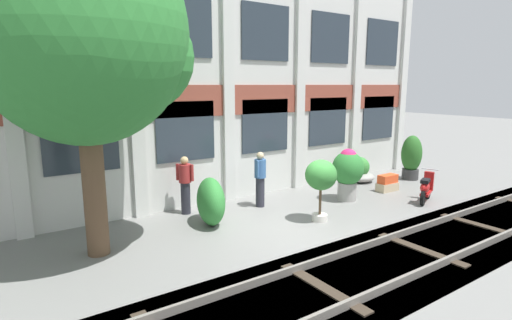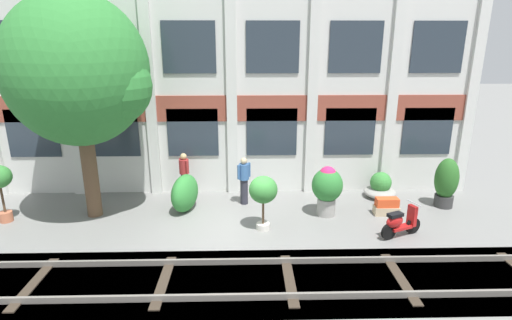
% 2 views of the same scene
% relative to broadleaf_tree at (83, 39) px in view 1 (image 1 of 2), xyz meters
% --- Properties ---
extents(ground_plane, '(80.00, 80.00, 0.00)m').
position_rel_broadleaf_tree_xyz_m(ground_plane, '(4.37, -1.22, -4.43)').
color(ground_plane, slate).
extents(apartment_facade, '(17.12, 0.64, 7.21)m').
position_rel_broadleaf_tree_xyz_m(apartment_facade, '(4.37, 2.19, -0.83)').
color(apartment_facade, silver).
rests_on(apartment_facade, ground).
extents(rail_tracks, '(24.76, 2.80, 0.43)m').
position_rel_broadleaf_tree_xyz_m(rail_tracks, '(4.37, -3.78, -4.56)').
color(rail_tracks, '#4C473F').
rests_on(rail_tracks, ground).
extents(broadleaf_tree, '(4.30, 4.10, 6.75)m').
position_rel_broadleaf_tree_xyz_m(broadleaf_tree, '(0.00, 0.00, 0.00)').
color(broadleaf_tree, brown).
rests_on(broadleaf_tree, ground).
extents(potted_plant_low_pan, '(0.83, 0.83, 1.65)m').
position_rel_broadleaf_tree_xyz_m(potted_plant_low_pan, '(5.34, -1.14, -3.24)').
color(potted_plant_low_pan, beige).
rests_on(potted_plant_low_pan, ground).
extents(potted_plant_stone_basin, '(0.75, 0.75, 1.68)m').
position_rel_broadleaf_tree_xyz_m(potted_plant_stone_basin, '(11.49, 0.40, -3.56)').
color(potted_plant_stone_basin, '#333333').
rests_on(potted_plant_stone_basin, ground).
extents(potted_plant_square_trough, '(0.79, 0.39, 0.56)m').
position_rel_broadleaf_tree_xyz_m(potted_plant_square_trough, '(9.35, -0.20, -4.16)').
color(potted_plant_square_trough, tan).
rests_on(potted_plant_square_trough, ground).
extents(potted_plant_wide_bowl, '(1.12, 1.12, 0.92)m').
position_rel_broadleaf_tree_xyz_m(potted_plant_wide_bowl, '(9.62, 1.28, -4.07)').
color(potted_plant_wide_bowl, gray).
rests_on(potted_plant_wide_bowl, ground).
extents(potted_plant_fluted_column, '(0.97, 0.97, 1.63)m').
position_rel_broadleaf_tree_xyz_m(potted_plant_fluted_column, '(7.40, -0.17, -3.48)').
color(potted_plant_fluted_column, gray).
rests_on(potted_plant_fluted_column, ground).
extents(scooter_near_curb, '(1.30, 0.72, 0.98)m').
position_rel_broadleaf_tree_xyz_m(scooter_near_curb, '(9.19, -1.72, -3.99)').
color(scooter_near_curb, black).
rests_on(scooter_near_curb, ground).
extents(resident_by_doorway, '(0.44, 0.35, 1.64)m').
position_rel_broadleaf_tree_xyz_m(resident_by_doorway, '(4.78, 0.81, -3.55)').
color(resident_by_doorway, '#282833').
rests_on(resident_by_doorway, ground).
extents(resident_watching_tracks, '(0.37, 0.43, 1.63)m').
position_rel_broadleaf_tree_xyz_m(resident_watching_tracks, '(2.68, 1.44, -3.55)').
color(resident_watching_tracks, '#282833').
rests_on(resident_watching_tracks, ground).
extents(topiary_hedge, '(1.09, 1.55, 1.22)m').
position_rel_broadleaf_tree_xyz_m(topiary_hedge, '(2.85, 0.27, -3.82)').
color(topiary_hedge, '#2D7A33').
rests_on(topiary_hedge, ground).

